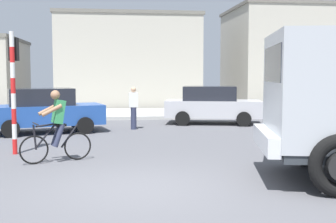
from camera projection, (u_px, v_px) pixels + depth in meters
name	position (u px, v px, depth m)	size (l,w,h in m)	color
ground_plane	(142.00, 188.00, 7.95)	(120.00, 120.00, 0.00)	#56565B
sidewalk_far	(124.00, 114.00, 22.31)	(80.00, 5.00, 0.16)	#ADADA8
cyclist	(56.00, 126.00, 10.28)	(1.61, 0.77, 1.72)	black
traffic_light_pole	(13.00, 75.00, 11.28)	(0.24, 0.43, 3.20)	red
car_red_near	(45.00, 110.00, 15.50)	(4.30, 2.67, 1.60)	#234C9E
car_white_mid	(212.00, 105.00, 18.36)	(4.28, 2.56, 1.60)	#B7B7BC
pedestrian_near_kerb	(134.00, 107.00, 16.47)	(0.34, 0.22, 1.62)	#2D334C
building_mid_block	(128.00, 62.00, 27.91)	(8.83, 6.18, 5.80)	#B2AD9E
building_corner_right	(301.00, 57.00, 30.56)	(10.09, 7.19, 6.68)	#B2AD9E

